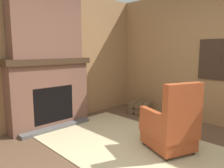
{
  "coord_description": "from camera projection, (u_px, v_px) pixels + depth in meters",
  "views": [
    {
      "loc": [
        1.6,
        -1.99,
        1.47
      ],
      "look_at": [
        -1.05,
        0.57,
        0.9
      ],
      "focal_mm": 35.0,
      "sensor_mm": 36.0,
      "label": 1
    }
  ],
  "objects": [
    {
      "name": "oil_lamp_vase",
      "position": [
        30.0,
        54.0,
        3.88
      ],
      "size": [
        0.12,
        0.12,
        0.25
      ],
      "color": "#47708E",
      "rests_on": "fireplace_hearth"
    },
    {
      "name": "wood_panel_wall_left",
      "position": [
        43.0,
        57.0,
        4.23
      ],
      "size": [
        0.06,
        5.32,
        2.68
      ],
      "color": "#9E7247",
      "rests_on": "ground"
    },
    {
      "name": "armchair",
      "position": [
        171.0,
        127.0,
        3.16
      ],
      "size": [
        0.86,
        0.79,
        1.05
      ],
      "rotation": [
        0.0,
        0.0,
        2.78
      ],
      "color": "#A84723",
      "rests_on": "ground"
    },
    {
      "name": "fireplace_hearth",
      "position": [
        50.0,
        93.0,
        4.18
      ],
      "size": [
        0.54,
        1.65,
        1.32
      ],
      "color": "brown",
      "rests_on": "ground"
    },
    {
      "name": "firewood_stack",
      "position": [
        140.0,
        107.0,
        5.12
      ],
      "size": [
        0.54,
        0.46,
        0.29
      ],
      "rotation": [
        0.0,
        0.0,
        0.23
      ],
      "color": "brown",
      "rests_on": "ground"
    },
    {
      "name": "storage_case",
      "position": [
        59.0,
        55.0,
        4.28
      ],
      "size": [
        0.14,
        0.23,
        0.14
      ],
      "color": "black",
      "rests_on": "fireplace_hearth"
    },
    {
      "name": "wood_panel_wall_back",
      "position": [
        219.0,
        57.0,
        4.17
      ],
      "size": [
        5.32,
        0.09,
        2.68
      ],
      "color": "#9E7247",
      "rests_on": "ground"
    },
    {
      "name": "chimney_breast",
      "position": [
        46.0,
        22.0,
        3.99
      ],
      "size": [
        0.29,
        1.36,
        1.34
      ],
      "color": "brown",
      "rests_on": "fireplace_hearth"
    },
    {
      "name": "area_rug",
      "position": [
        141.0,
        149.0,
        3.26
      ],
      "size": [
        3.62,
        1.93,
        0.01
      ],
      "color": "#C6B789",
      "rests_on": "ground"
    }
  ]
}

